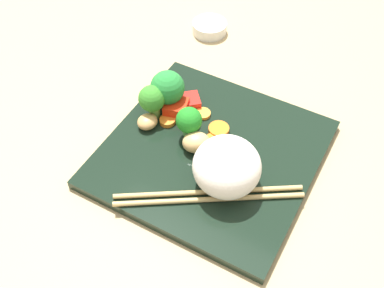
% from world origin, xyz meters
% --- Properties ---
extents(ground_plane, '(1.10, 1.10, 0.02)m').
position_xyz_m(ground_plane, '(0.00, 0.00, -0.01)').
color(ground_plane, tan).
extents(square_plate, '(0.27, 0.27, 0.01)m').
position_xyz_m(square_plate, '(0.00, 0.00, 0.01)').
color(square_plate, black).
rests_on(square_plate, ground_plane).
extents(rice_mound, '(0.12, 0.12, 0.07)m').
position_xyz_m(rice_mound, '(0.04, -0.04, 0.05)').
color(rice_mound, white).
rests_on(rice_mound, square_plate).
extents(broccoli_floret_0, '(0.04, 0.04, 0.05)m').
position_xyz_m(broccoli_floret_0, '(-0.10, 0.02, 0.04)').
color(broccoli_floret_0, '#72AE4E').
rests_on(broccoli_floret_0, square_plate).
extents(broccoli_floret_1, '(0.05, 0.05, 0.06)m').
position_xyz_m(broccoli_floret_1, '(-0.09, 0.04, 0.05)').
color(broccoli_floret_1, '#5B9E38').
rests_on(broccoli_floret_1, square_plate).
extents(broccoli_floret_2, '(0.04, 0.04, 0.05)m').
position_xyz_m(broccoli_floret_2, '(-0.04, 0.01, 0.04)').
color(broccoli_floret_2, '#61A754').
rests_on(broccoli_floret_2, square_plate).
extents(carrot_slice_0, '(0.03, 0.03, 0.01)m').
position_xyz_m(carrot_slice_0, '(-0.08, 0.01, 0.02)').
color(carrot_slice_0, orange).
rests_on(carrot_slice_0, square_plate).
extents(carrot_slice_1, '(0.03, 0.03, 0.01)m').
position_xyz_m(carrot_slice_1, '(-0.04, 0.03, 0.02)').
color(carrot_slice_1, orange).
rests_on(carrot_slice_1, square_plate).
extents(carrot_slice_2, '(0.03, 0.03, 0.01)m').
position_xyz_m(carrot_slice_2, '(-0.01, 0.01, 0.02)').
color(carrot_slice_2, orange).
rests_on(carrot_slice_2, square_plate).
extents(carrot_slice_3, '(0.03, 0.03, 0.00)m').
position_xyz_m(carrot_slice_3, '(-0.04, 0.05, 0.02)').
color(carrot_slice_3, orange).
rests_on(carrot_slice_3, square_plate).
extents(carrot_slice_4, '(0.04, 0.04, 0.01)m').
position_xyz_m(carrot_slice_4, '(-0.01, 0.03, 0.02)').
color(carrot_slice_4, orange).
rests_on(carrot_slice_4, square_plate).
extents(pepper_chunk_0, '(0.04, 0.04, 0.01)m').
position_xyz_m(pepper_chunk_0, '(-0.07, 0.06, 0.02)').
color(pepper_chunk_0, red).
rests_on(pepper_chunk_0, square_plate).
extents(pepper_chunk_1, '(0.04, 0.04, 0.02)m').
position_xyz_m(pepper_chunk_1, '(-0.08, 0.04, 0.02)').
color(pepper_chunk_1, red).
rests_on(pepper_chunk_1, square_plate).
extents(chicken_piece_0, '(0.03, 0.03, 0.02)m').
position_xyz_m(chicken_piece_0, '(-0.10, -0.01, 0.02)').
color(chicken_piece_0, tan).
rests_on(chicken_piece_0, square_plate).
extents(chicken_piece_1, '(0.05, 0.05, 0.03)m').
position_xyz_m(chicken_piece_1, '(-0.02, -0.01, 0.03)').
color(chicken_piece_1, tan).
rests_on(chicken_piece_1, square_plate).
extents(chopstick_pair, '(0.20, 0.14, 0.01)m').
position_xyz_m(chopstick_pair, '(0.03, -0.07, 0.02)').
color(chopstick_pair, tan).
rests_on(chopstick_pair, square_plate).
extents(sauce_cup, '(0.06, 0.06, 0.02)m').
position_xyz_m(sauce_cup, '(-0.14, 0.24, 0.01)').
color(sauce_cup, silver).
rests_on(sauce_cup, ground_plane).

